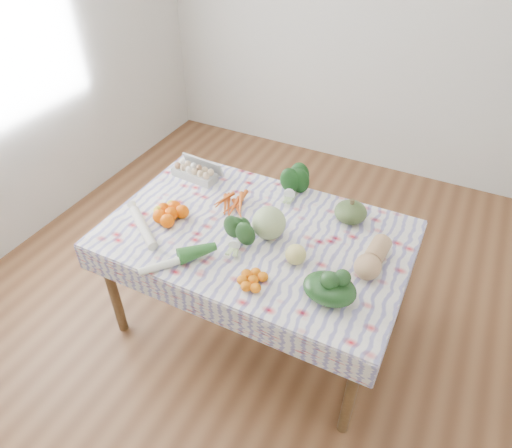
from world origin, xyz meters
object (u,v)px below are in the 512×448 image
Objects in this scene: egg_carton at (194,173)px; grapefruit at (296,254)px; butternut_squash at (373,256)px; kabocha_squash at (351,212)px; cabbage at (269,223)px; dining_table at (256,243)px.

grapefruit is (0.88, -0.43, 0.01)m from egg_carton.
butternut_squash is at bearing -7.50° from egg_carton.
cabbage is at bearing -136.98° from kabocha_squash.
cabbage reaches higher than grapefruit.
butternut_squash is (0.64, 0.03, 0.15)m from dining_table.
dining_table is 5.49× the size of butternut_squash.
kabocha_squash is at bearing 6.76° from egg_carton.
dining_table is at bearing 156.82° from grapefruit.
cabbage is at bearing -173.49° from butternut_squash.
dining_table is 8.74× the size of cabbage.
grapefruit is at bearing -30.82° from cabbage.
kabocha_squash is 0.37m from butternut_squash.
grapefruit reaches higher than egg_carton.
dining_table is at bearing -21.91° from egg_carton.
butternut_squash is 0.39m from grapefruit.
kabocha_squash reaches higher than grapefruit.
cabbage reaches higher than kabocha_squash.
kabocha_squash is 0.48m from cabbage.
kabocha_squash is 1.00× the size of cabbage.
dining_table is 0.68m from egg_carton.
grapefruit is at bearing -20.66° from egg_carton.
cabbage is 1.70× the size of grapefruit.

